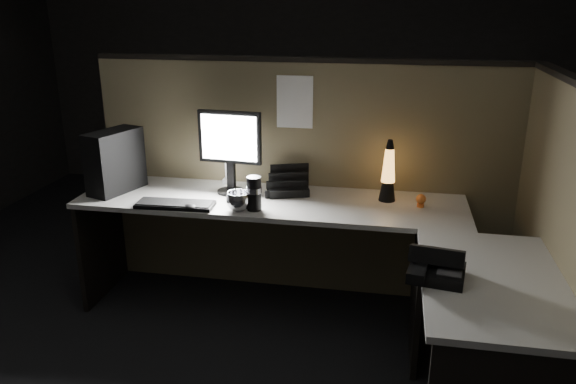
% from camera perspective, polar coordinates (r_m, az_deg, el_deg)
% --- Properties ---
extents(floor, '(6.00, 6.00, 0.00)m').
position_cam_1_polar(floor, '(3.13, -1.33, -17.36)').
color(floor, black).
rests_on(floor, ground).
extents(room_shell, '(6.00, 6.00, 6.00)m').
position_cam_1_polar(room_shell, '(2.53, -1.61, 13.61)').
color(room_shell, silver).
rests_on(room_shell, ground).
extents(partition_back, '(2.66, 0.06, 1.50)m').
position_cam_1_polar(partition_back, '(3.61, 1.63, 1.14)').
color(partition_back, '#6C6444').
rests_on(partition_back, ground).
extents(partition_right, '(0.06, 1.66, 1.50)m').
position_cam_1_polar(partition_right, '(2.91, 25.74, -5.42)').
color(partition_right, '#6C6444').
rests_on(partition_right, ground).
extents(desk, '(2.60, 1.60, 0.73)m').
position_cam_1_polar(desk, '(3.03, 2.93, -6.00)').
color(desk, '#B5B3AA').
rests_on(desk, ground).
extents(pc_tower, '(0.27, 0.39, 0.38)m').
position_cam_1_polar(pc_tower, '(3.59, -17.17, 3.01)').
color(pc_tower, black).
rests_on(pc_tower, desk).
extents(monitor, '(0.39, 0.17, 0.50)m').
position_cam_1_polar(monitor, '(3.40, -5.93, 4.88)').
color(monitor, black).
rests_on(monitor, desk).
extents(keyboard, '(0.45, 0.17, 0.02)m').
position_cam_1_polar(keyboard, '(3.28, -11.38, -1.27)').
color(keyboard, black).
rests_on(keyboard, desk).
extents(mouse, '(0.11, 0.09, 0.03)m').
position_cam_1_polar(mouse, '(3.21, -9.91, -1.53)').
color(mouse, black).
rests_on(mouse, desk).
extents(clip_lamp, '(0.04, 0.17, 0.22)m').
position_cam_1_polar(clip_lamp, '(3.56, -6.62, 2.57)').
color(clip_lamp, white).
rests_on(clip_lamp, desk).
extents(organizer, '(0.30, 0.28, 0.18)m').
position_cam_1_polar(organizer, '(3.45, -0.03, 0.63)').
color(organizer, black).
rests_on(organizer, desk).
extents(lava_lamp, '(0.10, 0.10, 0.37)m').
position_cam_1_polar(lava_lamp, '(3.32, 10.14, 1.65)').
color(lava_lamp, black).
rests_on(lava_lamp, desk).
extents(travel_mug, '(0.09, 0.09, 0.19)m').
position_cam_1_polar(travel_mug, '(3.14, -3.47, -0.16)').
color(travel_mug, black).
rests_on(travel_mug, desk).
extents(steel_mug, '(0.18, 0.18, 0.11)m').
position_cam_1_polar(steel_mug, '(3.16, -5.04, -0.94)').
color(steel_mug, '#B5B4BB').
rests_on(steel_mug, desk).
extents(figurine, '(0.06, 0.06, 0.06)m').
position_cam_1_polar(figurine, '(3.29, 13.36, -0.69)').
color(figurine, orange).
rests_on(figurine, desk).
extents(pinned_paper, '(0.22, 0.00, 0.32)m').
position_cam_1_polar(pinned_paper, '(3.46, 0.69, 9.12)').
color(pinned_paper, white).
rests_on(pinned_paper, partition_back).
extents(desk_phone, '(0.26, 0.26, 0.14)m').
position_cam_1_polar(desk_phone, '(2.49, 14.79, -7.23)').
color(desk_phone, black).
rests_on(desk_phone, desk).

